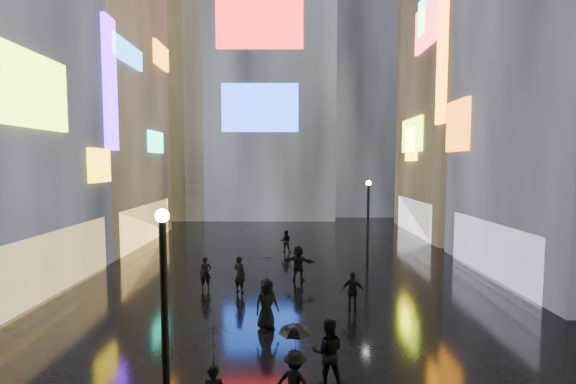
{
  "coord_description": "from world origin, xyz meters",
  "views": [
    {
      "loc": [
        0.04,
        -3.76,
        6.16
      ],
      "look_at": [
        0.0,
        12.0,
        5.0
      ],
      "focal_mm": 24.0,
      "sensor_mm": 36.0,
      "label": 1
    }
  ],
  "objects": [
    {
      "name": "pedestrian_7",
      "position": [
        -0.18,
        22.78,
        0.76
      ],
      "size": [
        0.79,
        0.64,
        1.53
      ],
      "primitive_type": "imported",
      "rotation": [
        0.0,
        0.0,
        3.06
      ],
      "color": "black",
      "rests_on": "ground"
    },
    {
      "name": "umbrella_1",
      "position": [
        0.19,
        5.36,
        1.93
      ],
      "size": [
        0.89,
        0.89,
        0.69
      ],
      "primitive_type": "imported",
      "rotation": [
        0.0,
        0.0,
        6.15
      ],
      "color": "black",
      "rests_on": "pedestrian_2"
    },
    {
      "name": "ground",
      "position": [
        0.0,
        20.0,
        0.0
      ],
      "size": [
        140.0,
        140.0,
        0.0
      ],
      "primitive_type": "plane",
      "color": "black",
      "rests_on": "ground"
    },
    {
      "name": "umbrella_2",
      "position": [
        -0.8,
        10.25,
        2.32
      ],
      "size": [
        1.3,
        1.29,
        0.87
      ],
      "primitive_type": "imported",
      "rotation": [
        0.0,
        0.0,
        4.21
      ],
      "color": "black",
      "rests_on": "pedestrian_4"
    },
    {
      "name": "pedestrian_4",
      "position": [
        -0.8,
        10.25,
        0.94
      ],
      "size": [
        1.1,
        0.97,
        1.89
      ],
      "primitive_type": "imported",
      "rotation": [
        0.0,
        0.0,
        0.51
      ],
      "color": "black",
      "rests_on": "ground"
    },
    {
      "name": "pedestrian_5",
      "position": [
        0.54,
        16.2,
        0.92
      ],
      "size": [
        1.8,
        1.07,
        1.85
      ],
      "primitive_type": "imported",
      "rotation": [
        0.0,
        0.0,
        2.81
      ],
      "color": "black",
      "rests_on": "ground"
    },
    {
      "name": "umbrella_0",
      "position": [
        -1.67,
        4.58,
        2.08
      ],
      "size": [
        1.34,
        1.35,
        0.93
      ],
      "primitive_type": "imported",
      "rotation": [
        0.0,
        0.0,
        5.86
      ],
      "color": "black",
      "rests_on": "pedestrian_0"
    },
    {
      "name": "lamp_near",
      "position": [
        -2.68,
        4.4,
        2.94
      ],
      "size": [
        0.3,
        0.3,
        5.2
      ],
      "color": "black",
      "rests_on": "ground"
    },
    {
      "name": "building_left_far",
      "position": [
        -15.98,
        26.0,
        10.98
      ],
      "size": [
        10.28,
        12.0,
        22.0
      ],
      "color": "black",
      "rests_on": "ground"
    },
    {
      "name": "building_right_far",
      "position": [
        15.98,
        30.0,
        13.98
      ],
      "size": [
        10.28,
        12.0,
        28.0
      ],
      "color": "black",
      "rests_on": "ground"
    },
    {
      "name": "tower_flank_right",
      "position": [
        9.0,
        46.0,
        17.0
      ],
      "size": [
        12.0,
        12.0,
        34.0
      ],
      "primitive_type": "cube",
      "color": "black",
      "rests_on": "ground"
    },
    {
      "name": "tower_flank_left",
      "position": [
        -14.0,
        42.0,
        13.0
      ],
      "size": [
        10.0,
        10.0,
        26.0
      ],
      "primitive_type": "cube",
      "color": "black",
      "rests_on": "ground"
    },
    {
      "name": "tower_main",
      "position": [
        -3.0,
        43.97,
        21.01
      ],
      "size": [
        16.0,
        14.2,
        42.0
      ],
      "color": "black",
      "rests_on": "ground"
    },
    {
      "name": "pedestrian_2",
      "position": [
        0.19,
        5.36,
        0.79
      ],
      "size": [
        1.17,
        0.94,
        1.58
      ],
      "primitive_type": "imported",
      "rotation": [
        0.0,
        0.0,
        2.74
      ],
      "color": "black",
      "rests_on": "ground"
    },
    {
      "name": "pedestrian_3",
      "position": [
        2.73,
        12.05,
        0.81
      ],
      "size": [
        1.01,
        0.6,
        1.62
      ],
      "primitive_type": "imported",
      "rotation": [
        0.0,
        0.0,
        2.91
      ],
      "color": "black",
      "rests_on": "ground"
    },
    {
      "name": "lamp_far",
      "position": [
        4.64,
        18.44,
        2.94
      ],
      "size": [
        0.3,
        0.3,
        5.2
      ],
      "color": "black",
      "rests_on": "ground"
    },
    {
      "name": "pedestrian_8",
      "position": [
        -2.32,
        14.28,
        0.88
      ],
      "size": [
        0.77,
        0.69,
        1.77
      ],
      "primitive_type": "imported",
      "rotation": [
        0.0,
        0.0,
        2.61
      ],
      "color": "black",
      "rests_on": "ground"
    },
    {
      "name": "pedestrian_1",
      "position": [
        1.13,
        6.57,
        0.94
      ],
      "size": [
        0.96,
        0.77,
        1.88
      ],
      "primitive_type": "imported",
      "rotation": [
        0.0,
        0.0,
        3.08
      ],
      "color": "black",
      "rests_on": "ground"
    },
    {
      "name": "pedestrian_6",
      "position": [
        -4.06,
        14.78,
        0.79
      ],
      "size": [
        0.68,
        0.56,
        1.58
      ],
      "primitive_type": "imported",
      "rotation": [
        0.0,
        0.0,
        0.37
      ],
      "color": "black",
      "rests_on": "ground"
    }
  ]
}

